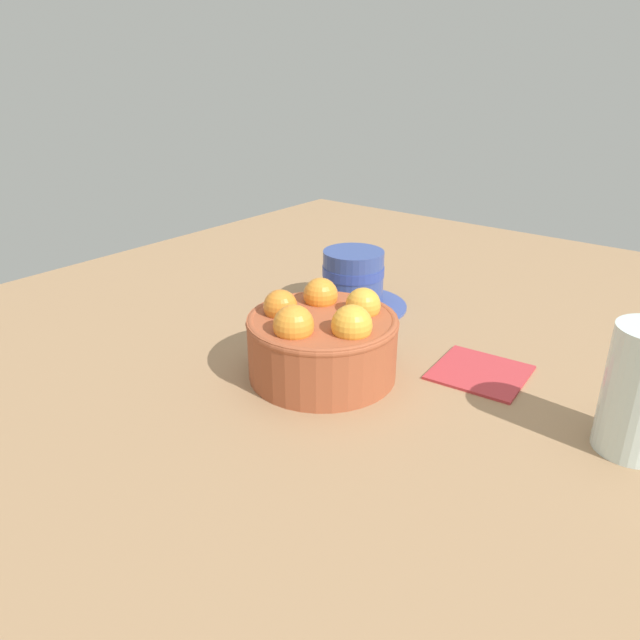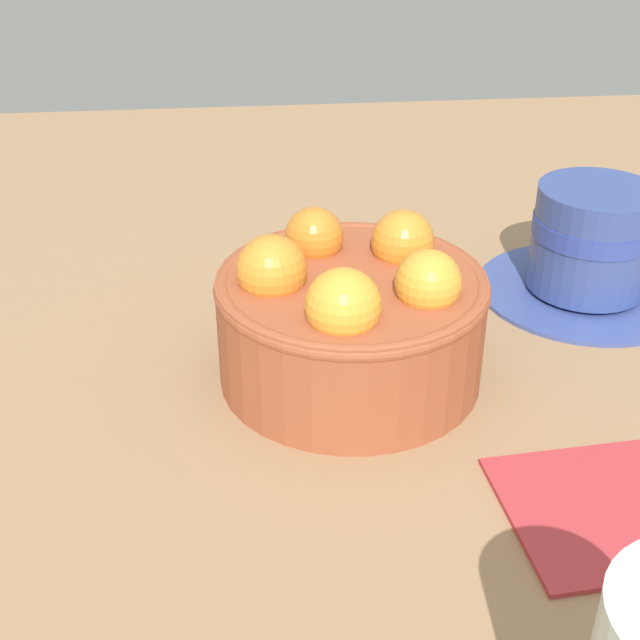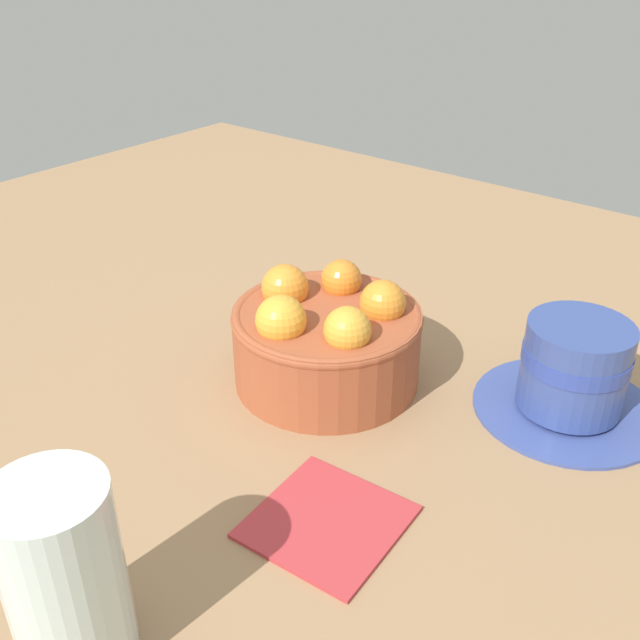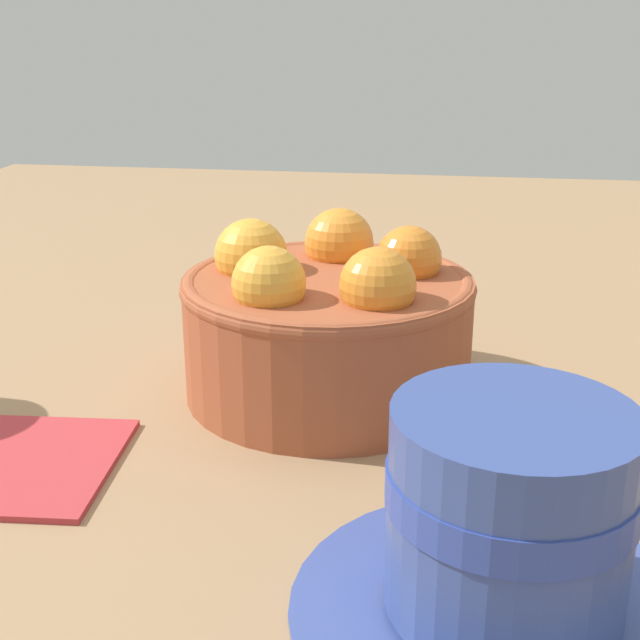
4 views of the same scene
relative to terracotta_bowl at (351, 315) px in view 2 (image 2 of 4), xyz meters
The scene contains 4 objects.
ground_plane 6.33cm from the terracotta_bowl, 54.42° to the left, with size 139.41×110.39×4.34cm, color #997551.
terracotta_bowl is the anchor object (origin of this frame).
coffee_cup 19.69cm from the terracotta_bowl, 26.14° to the left, with size 14.67×14.67×7.81cm.
folded_napkin 17.23cm from the terracotta_bowl, 51.00° to the right, with size 9.08×9.30×0.60cm, color #B23338.
Camera 2 is at (-6.10, -43.55, 29.66)cm, focal length 49.39 mm.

